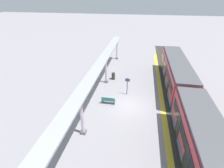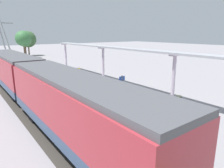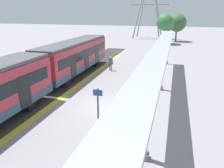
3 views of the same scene
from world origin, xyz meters
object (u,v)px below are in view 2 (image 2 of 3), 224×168
at_px(canopy_pillar_second, 173,79).
at_px(bench_near_end, 76,72).
at_px(train_near_carriage, 74,109).
at_px(trash_bin, 178,102).
at_px(canopy_pillar_third, 103,64).
at_px(canopy_pillar_fourth, 66,56).
at_px(platform_info_sign, 122,86).
at_px(bench_mid_platform, 121,87).
at_px(passenger_waiting_near_edge, 39,72).
at_px(train_far_carriage, 13,70).

height_order(canopy_pillar_second, bench_near_end, canopy_pillar_second).
relative_size(train_near_carriage, trash_bin, 12.77).
height_order(canopy_pillar_second, canopy_pillar_third, same).
bearing_deg(trash_bin, canopy_pillar_fourth, 87.88).
distance_m(train_near_carriage, canopy_pillar_third, 13.94).
bearing_deg(platform_info_sign, train_near_carriage, -149.50).
distance_m(canopy_pillar_third, trash_bin, 10.94).
xyz_separation_m(canopy_pillar_third, platform_info_sign, (-3.08, -7.12, -0.64)).
height_order(train_near_carriage, bench_mid_platform, train_near_carriage).
relative_size(canopy_pillar_second, bench_mid_platform, 2.58).
distance_m(train_near_carriage, platform_info_sign, 6.92).
bearing_deg(canopy_pillar_third, platform_info_sign, -113.43).
distance_m(bench_mid_platform, passenger_waiting_near_edge, 10.74).
xyz_separation_m(train_near_carriage, bench_mid_platform, (7.78, 5.84, -1.39)).
relative_size(train_near_carriage, canopy_pillar_fourth, 3.27).
bearing_deg(canopy_pillar_fourth, passenger_waiting_near_edge, -138.42).
relative_size(bench_near_end, platform_info_sign, 0.68).
xyz_separation_m(train_far_carriage, passenger_waiting_near_edge, (3.21, 2.26, -0.83)).
distance_m(canopy_pillar_third, bench_mid_platform, 5.17).
distance_m(canopy_pillar_fourth, passenger_waiting_near_edge, 7.84).
bearing_deg(train_far_carriage, platform_info_sign, -58.71).
xyz_separation_m(trash_bin, platform_info_sign, (-2.31, 3.69, 0.83)).
xyz_separation_m(bench_mid_platform, passenger_waiting_near_edge, (-4.57, 9.71, 0.56)).
bearing_deg(canopy_pillar_fourth, platform_info_sign, -100.16).
relative_size(train_near_carriage, bench_mid_platform, 8.45).
height_order(train_near_carriage, train_far_carriage, same).
height_order(bench_near_end, platform_info_sign, platform_info_sign).
xyz_separation_m(train_near_carriage, bench_near_end, (8.10, 15.74, -1.39)).
bearing_deg(canopy_pillar_fourth, canopy_pillar_third, -90.00).
distance_m(train_far_carriage, platform_info_sign, 11.46).
distance_m(canopy_pillar_second, canopy_pillar_fourth, 19.79).
distance_m(train_near_carriage, passenger_waiting_near_edge, 15.90).
bearing_deg(train_far_carriage, trash_bin, -58.51).
relative_size(bench_near_end, bench_mid_platform, 1.00).
height_order(train_far_carriage, bench_mid_platform, train_far_carriage).
height_order(train_near_carriage, canopy_pillar_second, canopy_pillar_second).
bearing_deg(canopy_pillar_second, platform_info_sign, 140.08).
relative_size(canopy_pillar_second, trash_bin, 3.90).
distance_m(canopy_pillar_second, bench_near_end, 14.92).
bearing_deg(platform_info_sign, trash_bin, -57.99).
distance_m(train_near_carriage, bench_near_end, 17.76).
bearing_deg(train_near_carriage, canopy_pillar_fourth, 66.44).
bearing_deg(trash_bin, canopy_pillar_third, 85.90).
xyz_separation_m(canopy_pillar_third, bench_near_end, (-0.93, 5.12, -1.53)).
height_order(bench_mid_platform, platform_info_sign, platform_info_sign).
bearing_deg(trash_bin, bench_near_end, 90.57).
height_order(canopy_pillar_third, platform_info_sign, canopy_pillar_third).
xyz_separation_m(bench_mid_platform, trash_bin, (0.48, -6.03, 0.05)).
relative_size(trash_bin, platform_info_sign, 0.45).
distance_m(canopy_pillar_third, bench_near_end, 5.42).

